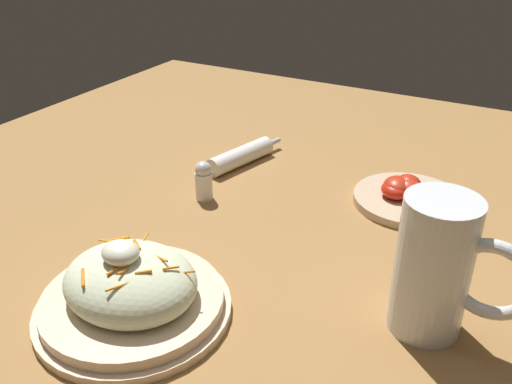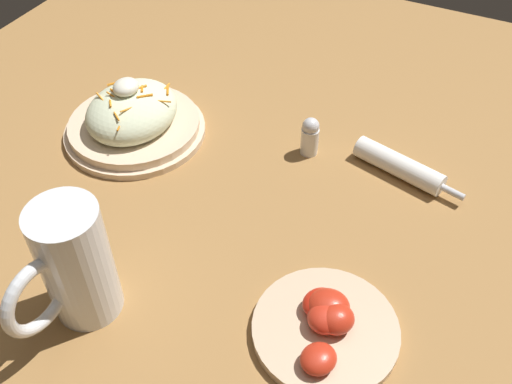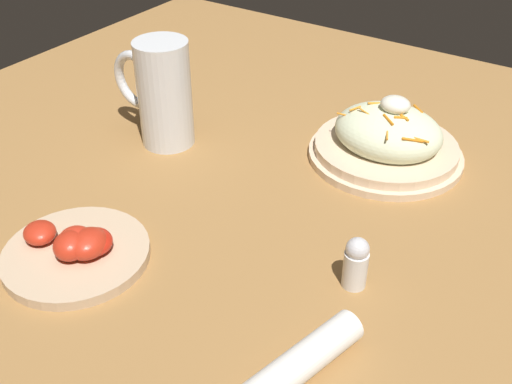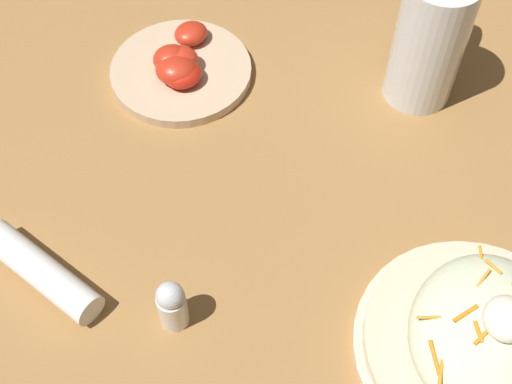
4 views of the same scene
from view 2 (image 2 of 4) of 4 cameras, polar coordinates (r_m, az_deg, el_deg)
ground_plane at (r=0.85m, az=0.73°, el=-1.05°), size 1.43×1.43×0.00m
salad_plate at (r=0.97m, az=-12.00°, el=7.12°), size 0.23×0.23×0.10m
beer_mug at (r=0.71m, az=-17.33°, el=-7.34°), size 0.15×0.08×0.17m
napkin_roll at (r=0.91m, az=13.98°, el=2.51°), size 0.07×0.18×0.03m
tomato_plate at (r=0.71m, az=6.88°, el=-12.75°), size 0.18×0.18×0.05m
salt_shaker at (r=0.92m, az=5.34°, el=5.52°), size 0.03×0.03×0.07m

